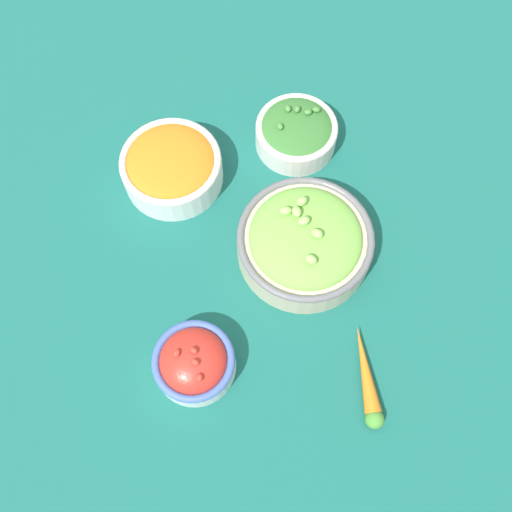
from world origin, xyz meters
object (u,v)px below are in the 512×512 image
bowl_broccoli (296,132)px  bowl_lettuce (305,241)px  bowl_cherry_tomatoes (194,362)px  loose_carrot (367,379)px  bowl_carrots (172,166)px

bowl_broccoli → bowl_lettuce: bearing=-13.4°
bowl_cherry_tomatoes → bowl_broccoli: (-0.34, 0.26, 0.00)m
bowl_lettuce → loose_carrot: 0.23m
bowl_cherry_tomatoes → bowl_broccoli: 0.43m
bowl_carrots → loose_carrot: bearing=25.8°
bowl_cherry_tomatoes → bowl_carrots: (-0.33, 0.04, 0.01)m
bowl_lettuce → bowl_broccoli: bowl_lettuce is taller
bowl_lettuce → bowl_carrots: (-0.19, -0.17, -0.00)m
bowl_broccoli → bowl_carrots: bearing=-86.3°
bowl_carrots → bowl_broccoli: same height
bowl_broccoli → loose_carrot: size_ratio=0.93×
bowl_carrots → bowl_cherry_tomatoes: bearing=-6.6°
bowl_lettuce → bowl_cherry_tomatoes: 0.25m
bowl_cherry_tomatoes → bowl_broccoli: bowl_cherry_tomatoes is taller
bowl_lettuce → loose_carrot: bowl_lettuce is taller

